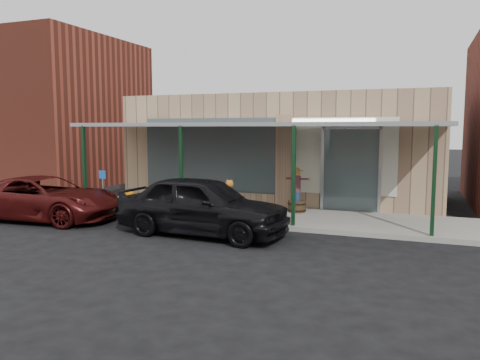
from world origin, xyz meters
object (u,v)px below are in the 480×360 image
at_px(barrel_pumpkin, 129,201).
at_px(handicap_sign, 103,184).
at_px(barrel_scarecrow, 297,197).
at_px(car_maroon, 44,198).
at_px(parked_sedan, 202,205).

bearing_deg(barrel_pumpkin, handicap_sign, -140.67).
relative_size(barrel_scarecrow, handicap_sign, 1.12).
distance_m(barrel_scarecrow, handicap_sign, 6.65).
bearing_deg(car_maroon, handicap_sign, -37.96).
height_order(barrel_pumpkin, handicap_sign, handicap_sign).
xyz_separation_m(barrel_pumpkin, parked_sedan, (3.91, -2.27, 0.43)).
height_order(barrel_scarecrow, parked_sedan, barrel_scarecrow).
relative_size(barrel_pumpkin, parked_sedan, 0.14).
bearing_deg(barrel_scarecrow, handicap_sign, -173.81).
xyz_separation_m(barrel_scarecrow, barrel_pumpkin, (-5.70, -1.29, -0.27)).
bearing_deg(car_maroon, barrel_pumpkin, -43.48).
relative_size(barrel_pumpkin, handicap_sign, 0.51).
bearing_deg(handicap_sign, car_maroon, -117.60).
distance_m(handicap_sign, parked_sedan, 4.91).
distance_m(barrel_scarecrow, car_maroon, 8.19).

